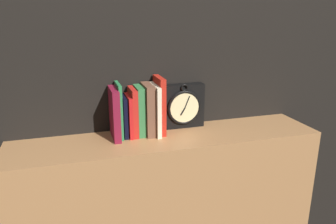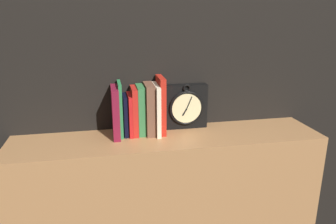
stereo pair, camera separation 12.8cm
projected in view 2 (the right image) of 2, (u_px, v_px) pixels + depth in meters
The scene contains 12 objects.
wall_back at pixel (160, 23), 1.46m from camera, with size 6.00×0.05×2.60m.
bookshelf at pixel (168, 217), 1.56m from camera, with size 1.37×0.30×0.82m.
clock at pixel (185, 106), 1.53m from camera, with size 0.21×0.07×0.22m.
book_slot0_maroon at pixel (115, 112), 1.42m from camera, with size 0.03×0.16×0.22m.
book_slot1_green at pixel (120, 109), 1.44m from camera, with size 0.01×0.13×0.24m.
book_slot2_black at pixel (125, 115), 1.45m from camera, with size 0.02×0.12×0.18m.
book_slot3_red at pixel (130, 114), 1.45m from camera, with size 0.02×0.13×0.18m.
book_slot4_red at pixel (134, 111), 1.45m from camera, with size 0.02×0.13×0.21m.
book_slot5_green at pixel (141, 110), 1.46m from camera, with size 0.03×0.12×0.22m.
book_slot6_brown at pixel (149, 109), 1.46m from camera, with size 0.04×0.14×0.23m.
book_slot7_cream at pixel (156, 109), 1.46m from camera, with size 0.02×0.15×0.22m.
book_slot8_red at pixel (161, 105), 1.47m from camera, with size 0.03×0.14×0.26m.
Camera 2 is at (-0.26, -1.32, 1.35)m, focal length 35.00 mm.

